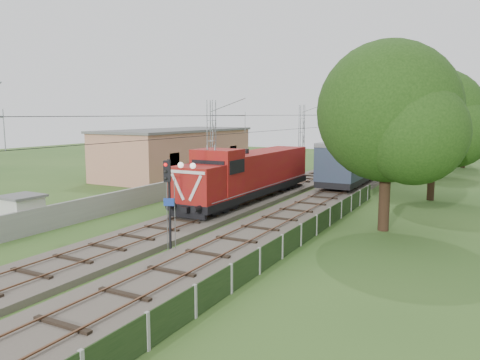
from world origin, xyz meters
The scene contains 15 objects.
ground centered at (0.00, 0.00, 0.00)m, with size 140.00×140.00×0.00m, color #2E521E.
track_main centered at (0.00, 7.00, 0.18)m, with size 4.20×70.00×0.45m.
track_side centered at (5.00, 20.00, 0.18)m, with size 4.20×80.00×0.45m.
catenary centered at (-2.95, 12.00, 4.05)m, with size 3.31×70.00×8.00m.
boundary_wall centered at (-6.50, 12.00, 0.75)m, with size 0.25×40.00×1.50m, color #9E9E99.
station_building centered at (-15.00, 24.00, 2.63)m, with size 8.40×20.40×5.22m.
fence centered at (8.00, 3.00, 0.60)m, with size 0.12×32.00×1.20m.
locomotive centered at (0.00, 12.64, 2.27)m, with size 3.05×17.40×4.42m.
coach_rake centered at (5.00, 67.13, 2.69)m, with size 3.29×98.06×3.80m.
signal_post centered at (2.80, -1.45, 3.25)m, with size 0.49×0.41×4.73m.
relay_hut centered at (-7.40, -2.03, 1.13)m, with size 2.24×2.24×2.23m.
tree_a centered at (11.26, 8.48, 6.95)m, with size 8.60×8.19×11.15m.
tree_b centered at (12.58, 20.51, 6.53)m, with size 8.08×7.69×10.47m.
tree_c centered at (11.62, 36.57, 5.39)m, with size 6.67×6.35×8.64m.
tree_d centered at (13.58, 47.40, 5.45)m, with size 6.75×6.43×8.75m.
Camera 1 is at (16.48, -19.60, 6.89)m, focal length 35.00 mm.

